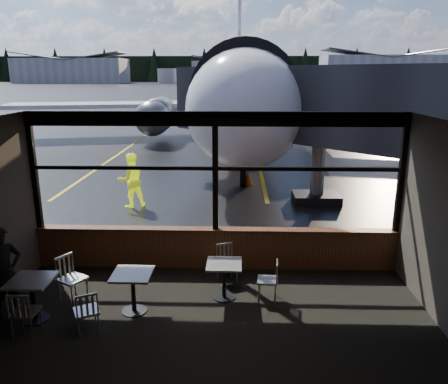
{
  "coord_description": "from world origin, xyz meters",
  "views": [
    {
      "loc": [
        0.48,
        -9.12,
        4.27
      ],
      "look_at": [
        0.15,
        1.0,
        1.5
      ],
      "focal_mm": 35.0,
      "sensor_mm": 36.0,
      "label": 1
    }
  ],
  "objects_px": {
    "cone_nose": "(248,178)",
    "cafe_table_near": "(224,281)",
    "jet_bridge": "(332,128)",
    "ground_crew": "(131,180)",
    "chair_mid_w": "(72,279)",
    "cafe_table_mid": "(133,293)",
    "airliner": "(241,50)",
    "cafe_table_left": "(33,300)",
    "chair_near_n": "(227,264)",
    "passenger": "(4,273)",
    "chair_mid_s": "(86,311)",
    "chair_near_e": "(268,281)",
    "chair_left_s": "(25,313)"
  },
  "relations": [
    {
      "from": "chair_near_n",
      "to": "chair_mid_w",
      "type": "xyz_separation_m",
      "value": [
        -2.94,
        -0.92,
        0.05
      ]
    },
    {
      "from": "chair_near_e",
      "to": "chair_mid_s",
      "type": "bearing_deg",
      "value": 117.75
    },
    {
      "from": "jet_bridge",
      "to": "chair_near_e",
      "type": "distance_m",
      "value": 7.67
    },
    {
      "from": "airliner",
      "to": "chair_mid_w",
      "type": "bearing_deg",
      "value": -99.01
    },
    {
      "from": "chair_mid_s",
      "to": "jet_bridge",
      "type": "bearing_deg",
      "value": 27.56
    },
    {
      "from": "jet_bridge",
      "to": "ground_crew",
      "type": "height_order",
      "value": "jet_bridge"
    },
    {
      "from": "airliner",
      "to": "cafe_table_left",
      "type": "distance_m",
      "value": 23.05
    },
    {
      "from": "cafe_table_near",
      "to": "chair_left_s",
      "type": "xyz_separation_m",
      "value": [
        -3.27,
        -1.37,
        0.06
      ]
    },
    {
      "from": "jet_bridge",
      "to": "cone_nose",
      "type": "distance_m",
      "value": 4.11
    },
    {
      "from": "cone_nose",
      "to": "chair_mid_s",
      "type": "bearing_deg",
      "value": -105.84
    },
    {
      "from": "cafe_table_mid",
      "to": "cafe_table_left",
      "type": "distance_m",
      "value": 1.74
    },
    {
      "from": "chair_mid_w",
      "to": "cone_nose",
      "type": "relative_size",
      "value": 1.75
    },
    {
      "from": "ground_crew",
      "to": "chair_left_s",
      "type": "bearing_deg",
      "value": 60.92
    },
    {
      "from": "jet_bridge",
      "to": "chair_near_n",
      "type": "distance_m",
      "value": 7.35
    },
    {
      "from": "cafe_table_mid",
      "to": "passenger",
      "type": "height_order",
      "value": "passenger"
    },
    {
      "from": "cafe_table_mid",
      "to": "ground_crew",
      "type": "distance_m",
      "value": 6.75
    },
    {
      "from": "chair_near_n",
      "to": "passenger",
      "type": "bearing_deg",
      "value": -1.22
    },
    {
      "from": "chair_near_e",
      "to": "cone_nose",
      "type": "height_order",
      "value": "chair_near_e"
    },
    {
      "from": "chair_near_e",
      "to": "passenger",
      "type": "distance_m",
      "value": 4.8
    },
    {
      "from": "passenger",
      "to": "ground_crew",
      "type": "relative_size",
      "value": 0.96
    },
    {
      "from": "cafe_table_mid",
      "to": "cone_nose",
      "type": "height_order",
      "value": "cafe_table_mid"
    },
    {
      "from": "chair_near_n",
      "to": "passenger",
      "type": "height_order",
      "value": "passenger"
    },
    {
      "from": "cafe_table_near",
      "to": "chair_mid_w",
      "type": "bearing_deg",
      "value": -175.61
    },
    {
      "from": "chair_left_s",
      "to": "cafe_table_mid",
      "type": "bearing_deg",
      "value": 26.95
    },
    {
      "from": "airliner",
      "to": "jet_bridge",
      "type": "distance_m",
      "value": 14.97
    },
    {
      "from": "cafe_table_near",
      "to": "chair_near_n",
      "type": "bearing_deg",
      "value": 86.4
    },
    {
      "from": "chair_mid_s",
      "to": "cone_nose",
      "type": "relative_size",
      "value": 1.54
    },
    {
      "from": "passenger",
      "to": "ground_crew",
      "type": "distance_m",
      "value": 6.79
    },
    {
      "from": "chair_mid_w",
      "to": "ground_crew",
      "type": "xyz_separation_m",
      "value": [
        -0.33,
        6.21,
        0.43
      ]
    },
    {
      "from": "cone_nose",
      "to": "cafe_table_near",
      "type": "bearing_deg",
      "value": -94.11
    },
    {
      "from": "chair_mid_w",
      "to": "ground_crew",
      "type": "bearing_deg",
      "value": -146.54
    },
    {
      "from": "chair_near_e",
      "to": "chair_mid_w",
      "type": "distance_m",
      "value": 3.74
    },
    {
      "from": "chair_mid_w",
      "to": "cafe_table_mid",
      "type": "bearing_deg",
      "value": 105.21
    },
    {
      "from": "chair_left_s",
      "to": "airliner",
      "type": "bearing_deg",
      "value": 81.35
    },
    {
      "from": "chair_near_e",
      "to": "chair_near_n",
      "type": "height_order",
      "value": "chair_near_n"
    },
    {
      "from": "cone_nose",
      "to": "airliner",
      "type": "bearing_deg",
      "value": 91.27
    },
    {
      "from": "cafe_table_mid",
      "to": "cone_nose",
      "type": "distance_m",
      "value": 9.89
    },
    {
      "from": "jet_bridge",
      "to": "cafe_table_near",
      "type": "bearing_deg",
      "value": -115.98
    },
    {
      "from": "cone_nose",
      "to": "jet_bridge",
      "type": "bearing_deg",
      "value": -38.39
    },
    {
      "from": "chair_near_n",
      "to": "chair_mid_w",
      "type": "height_order",
      "value": "chair_mid_w"
    },
    {
      "from": "chair_near_e",
      "to": "chair_mid_w",
      "type": "height_order",
      "value": "chair_mid_w"
    },
    {
      "from": "chair_near_n",
      "to": "cone_nose",
      "type": "xyz_separation_m",
      "value": [
        0.61,
        8.36,
        -0.14
      ]
    },
    {
      "from": "cafe_table_left",
      "to": "chair_left_s",
      "type": "distance_m",
      "value": 0.48
    },
    {
      "from": "chair_mid_w",
      "to": "ground_crew",
      "type": "distance_m",
      "value": 6.23
    },
    {
      "from": "cafe_table_near",
      "to": "passenger",
      "type": "relative_size",
      "value": 0.43
    },
    {
      "from": "cafe_table_near",
      "to": "chair_left_s",
      "type": "height_order",
      "value": "chair_left_s"
    },
    {
      "from": "jet_bridge",
      "to": "chair_mid_w",
      "type": "distance_m",
      "value": 9.7
    },
    {
      "from": "cafe_table_near",
      "to": "chair_mid_s",
      "type": "bearing_deg",
      "value": -151.03
    },
    {
      "from": "jet_bridge",
      "to": "chair_mid_s",
      "type": "bearing_deg",
      "value": -124.63
    },
    {
      "from": "airliner",
      "to": "chair_mid_s",
      "type": "height_order",
      "value": "airliner"
    }
  ]
}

